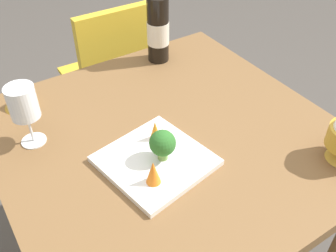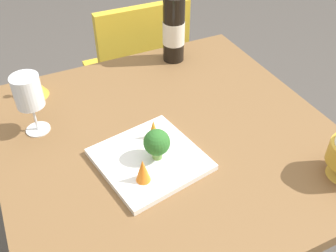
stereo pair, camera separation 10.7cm
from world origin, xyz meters
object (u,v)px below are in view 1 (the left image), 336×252
(serving_plate, at_px, (155,161))
(carrot_garnish_left, at_px, (155,130))
(wine_bottle, at_px, (158,25))
(carrot_garnish_right, at_px, (153,172))
(chair_by_wall, at_px, (119,70))
(wine_glass, at_px, (23,104))
(broccoli_floret, at_px, (163,144))
(rice_bowl_lid, at_px, (19,96))

(serving_plate, relative_size, carrot_garnish_left, 4.94)
(wine_bottle, relative_size, carrot_garnish_right, 5.07)
(chair_by_wall, distance_m, wine_glass, 0.80)
(broccoli_floret, bearing_deg, rice_bowl_lid, -151.93)
(broccoli_floret, relative_size, carrot_garnish_left, 1.46)
(wine_bottle, distance_m, carrot_garnish_left, 0.46)
(wine_glass, height_order, rice_bowl_lid, wine_glass)
(wine_glass, xyz_separation_m, carrot_garnish_right, (0.32, 0.19, -0.08))
(carrot_garnish_left, bearing_deg, chair_by_wall, 161.57)
(rice_bowl_lid, height_order, carrot_garnish_left, rice_bowl_lid)
(carrot_garnish_left, relative_size, carrot_garnish_right, 0.89)
(wine_glass, relative_size, carrot_garnish_left, 3.05)
(rice_bowl_lid, distance_m, serving_plate, 0.49)
(chair_by_wall, distance_m, wine_bottle, 0.47)
(serving_plate, bearing_deg, carrot_garnish_left, 148.39)
(wine_bottle, relative_size, broccoli_floret, 3.87)
(chair_by_wall, xyz_separation_m, wine_bottle, (0.32, 0.01, 0.34))
(wine_glass, distance_m, serving_plate, 0.37)
(chair_by_wall, xyz_separation_m, carrot_garnish_left, (0.70, -0.23, 0.26))
(wine_glass, height_order, carrot_garnish_right, wine_glass)
(rice_bowl_lid, xyz_separation_m, carrot_garnish_right, (0.50, 0.17, 0.01))
(wine_glass, height_order, carrot_garnish_left, wine_glass)
(chair_by_wall, bearing_deg, serving_plate, -108.42)
(rice_bowl_lid, distance_m, carrot_garnish_right, 0.53)
(chair_by_wall, xyz_separation_m, wine_glass, (0.51, -0.51, 0.34))
(wine_glass, xyz_separation_m, broccoli_floret, (0.26, 0.25, -0.06))
(serving_plate, xyz_separation_m, broccoli_floret, (0.01, 0.02, 0.06))
(carrot_garnish_right, bearing_deg, chair_by_wall, 159.03)
(wine_glass, height_order, broccoli_floret, wine_glass)
(serving_plate, distance_m, carrot_garnish_right, 0.09)
(rice_bowl_lid, relative_size, carrot_garnish_right, 1.52)
(wine_glass, bearing_deg, rice_bowl_lid, 173.81)
(wine_bottle, height_order, carrot_garnish_right, wine_bottle)
(chair_by_wall, distance_m, carrot_garnish_left, 0.78)
(broccoli_floret, distance_m, carrot_garnish_left, 0.08)
(carrot_garnish_right, bearing_deg, broccoli_floret, 132.30)
(rice_bowl_lid, xyz_separation_m, serving_plate, (0.43, 0.22, -0.03))
(chair_by_wall, relative_size, serving_plate, 2.94)
(wine_bottle, bearing_deg, serving_plate, -32.80)
(rice_bowl_lid, xyz_separation_m, carrot_garnish_left, (0.37, 0.26, 0.01))
(serving_plate, distance_m, broccoli_floret, 0.06)
(broccoli_floret, height_order, carrot_garnish_left, broccoli_floret)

